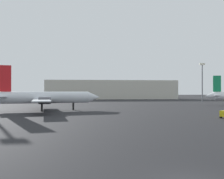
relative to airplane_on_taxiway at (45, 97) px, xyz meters
The scene contains 3 objects.
airplane_on_taxiway is the anchor object (origin of this frame).
light_mast_right 73.51m from the airplane_on_taxiway, 34.80° to the left, with size 2.40×0.50×17.12m.
terminal_building 89.90m from the airplane_on_taxiway, 74.58° to the left, with size 77.88×19.39×11.20m, color beige.
Camera 1 is at (-5.09, -10.74, 4.59)m, focal length 37.30 mm.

